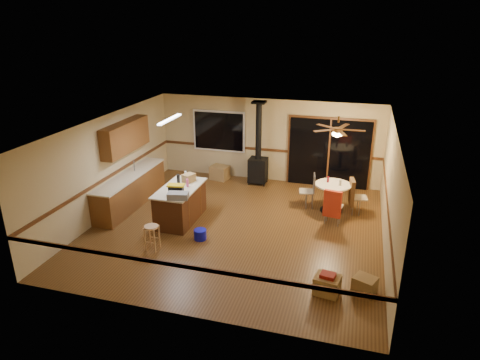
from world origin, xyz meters
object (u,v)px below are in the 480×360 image
at_px(wood_stove, 258,162).
at_px(bar_stool, 152,237).
at_px(dining_table, 332,193).
at_px(box_corner_a, 327,285).
at_px(box_under_window, 220,173).
at_px(toolbox_grey, 178,196).
at_px(blue_bucket, 200,234).
at_px(chair_left, 311,187).
at_px(box_corner_b, 365,285).
at_px(toolbox_black, 176,190).
at_px(kitchen_island, 180,204).
at_px(chair_near, 333,204).
at_px(chair_right, 353,192).

height_order(wood_stove, bar_stool, wood_stove).
distance_m(dining_table, box_corner_a, 3.79).
relative_size(box_under_window, box_corner_a, 1.19).
bearing_deg(toolbox_grey, blue_bucket, -16.07).
relative_size(wood_stove, box_under_window, 4.53).
relative_size(chair_left, box_corner_b, 1.27).
xyz_separation_m(toolbox_grey, toolbox_black, (-0.17, 0.29, 0.02)).
bearing_deg(toolbox_grey, bar_stool, -107.61).
distance_m(toolbox_black, bar_stool, 1.38).
bearing_deg(box_under_window, kitchen_island, -90.41).
height_order(dining_table, chair_left, chair_left).
height_order(toolbox_grey, bar_stool, toolbox_grey).
height_order(wood_stove, chair_near, wood_stove).
bearing_deg(blue_bucket, chair_right, 36.32).
height_order(wood_stove, blue_bucket, wood_stove).
relative_size(toolbox_black, dining_table, 0.37).
distance_m(blue_bucket, chair_right, 4.20).
distance_m(chair_right, box_under_window, 4.45).
bearing_deg(toolbox_black, blue_bucket, -31.10).
height_order(wood_stove, toolbox_black, wood_stove).
bearing_deg(chair_left, box_corner_b, -67.74).
bearing_deg(wood_stove, kitchen_island, -113.09).
relative_size(toolbox_black, box_under_window, 0.64).
xyz_separation_m(toolbox_black, box_under_window, (-0.05, 3.47, -0.78)).
bearing_deg(chair_near, kitchen_island, -168.87).
relative_size(kitchen_island, toolbox_black, 4.75).
distance_m(blue_bucket, box_corner_b, 3.91).
bearing_deg(chair_left, box_corner_a, -78.13).
relative_size(blue_bucket, chair_left, 0.57).
distance_m(wood_stove, box_corner_b, 6.01).
relative_size(bar_stool, chair_left, 1.11).
relative_size(toolbox_grey, box_under_window, 0.88).
xyz_separation_m(blue_bucket, dining_table, (2.85, 2.45, 0.41)).
relative_size(wood_stove, bar_stool, 4.39).
relative_size(kitchen_island, blue_bucket, 5.70).
bearing_deg(dining_table, chair_left, 168.91).
bearing_deg(chair_right, chair_left, 175.07).
bearing_deg(toolbox_grey, toolbox_black, 120.81).
xyz_separation_m(toolbox_grey, dining_table, (3.44, 2.28, -0.44)).
bearing_deg(toolbox_black, bar_stool, -95.15).
distance_m(wood_stove, chair_near, 3.38).
distance_m(bar_stool, box_under_window, 4.65).
relative_size(wood_stove, box_corner_b, 6.23).
bearing_deg(chair_right, box_corner_b, -83.81).
distance_m(kitchen_island, bar_stool, 1.56).
xyz_separation_m(kitchen_island, dining_table, (3.69, 1.62, 0.08)).
xyz_separation_m(dining_table, chair_near, (0.07, -0.88, 0.06)).
bearing_deg(chair_near, bar_stool, -148.91).
relative_size(kitchen_island, box_corner_b, 4.15).
distance_m(toolbox_black, box_under_window, 3.56).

